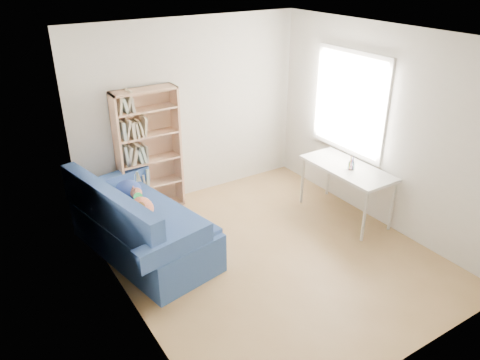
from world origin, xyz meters
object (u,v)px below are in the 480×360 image
Objects in this scene: desk at (347,171)px; pen_cup at (351,165)px; bookshelf at (149,157)px; sofa at (140,227)px.

pen_cup is at bearing -103.01° from desk.
pen_cup is (-0.02, -0.08, 0.13)m from desk.
bookshelf is at bearing 143.25° from desk.
bookshelf is (0.56, 0.96, 0.45)m from sofa.
bookshelf is 2.75m from pen_cup.
bookshelf is 9.94× the size of pen_cup.
desk is at bearing 76.99° from pen_cup.
sofa is 2.86m from pen_cup.
desk is at bearing -24.85° from sofa.
sofa reaches higher than desk.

